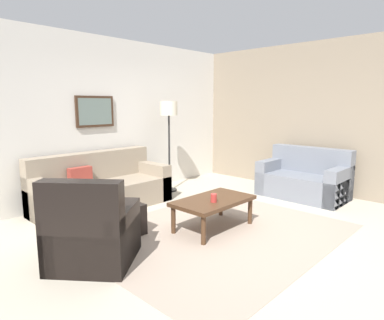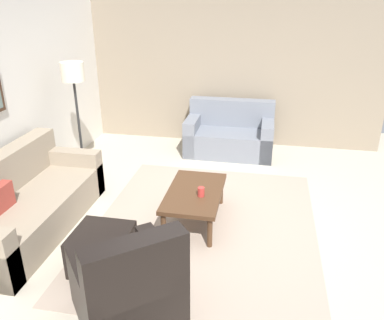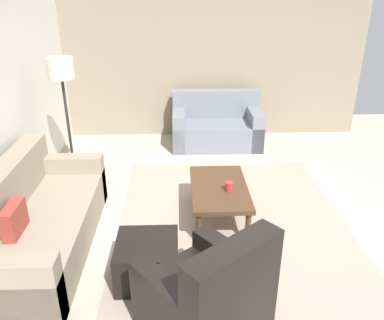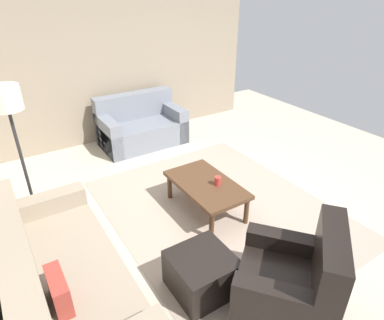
% 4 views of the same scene
% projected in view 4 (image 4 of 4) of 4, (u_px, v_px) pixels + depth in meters
% --- Properties ---
extents(ground_plane, '(8.00, 8.00, 0.00)m').
position_uv_depth(ground_plane, '(219.00, 210.00, 4.35)').
color(ground_plane, '#B2A893').
extents(stone_feature_panel, '(0.12, 5.20, 2.80)m').
position_uv_depth(stone_feature_panel, '(121.00, 60.00, 5.91)').
color(stone_feature_panel, gray).
rests_on(stone_feature_panel, ground_plane).
extents(area_rug, '(3.21, 2.60, 0.01)m').
position_uv_depth(area_rug, '(219.00, 209.00, 4.35)').
color(area_rug, gray).
rests_on(area_rug, ground_plane).
extents(couch_main, '(2.15, 0.91, 0.88)m').
position_uv_depth(couch_main, '(57.00, 286.00, 2.89)').
color(couch_main, gray).
rests_on(couch_main, ground_plane).
extents(couch_loveseat, '(0.85, 1.47, 0.88)m').
position_uv_depth(couch_loveseat, '(140.00, 127.00, 6.05)').
color(couch_loveseat, slate).
rests_on(couch_loveseat, ground_plane).
extents(armchair_leather, '(1.12, 1.12, 0.95)m').
position_uv_depth(armchair_leather, '(294.00, 288.00, 2.86)').
color(armchair_leather, black).
rests_on(armchair_leather, ground_plane).
extents(ottoman, '(0.56, 0.56, 0.40)m').
position_uv_depth(ottoman, '(202.00, 273.00, 3.14)').
color(ottoman, black).
rests_on(ottoman, ground_plane).
extents(coffee_table, '(1.10, 0.64, 0.41)m').
position_uv_depth(coffee_table, '(206.00, 186.00, 4.19)').
color(coffee_table, '#472D1C').
rests_on(coffee_table, ground_plane).
extents(cup, '(0.08, 0.08, 0.11)m').
position_uv_depth(cup, '(218.00, 181.00, 4.10)').
color(cup, '#B2332D').
rests_on(cup, coffee_table).
extents(lamp_standing, '(0.32, 0.32, 1.71)m').
position_uv_depth(lamp_standing, '(9.00, 114.00, 3.50)').
color(lamp_standing, black).
rests_on(lamp_standing, ground_plane).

